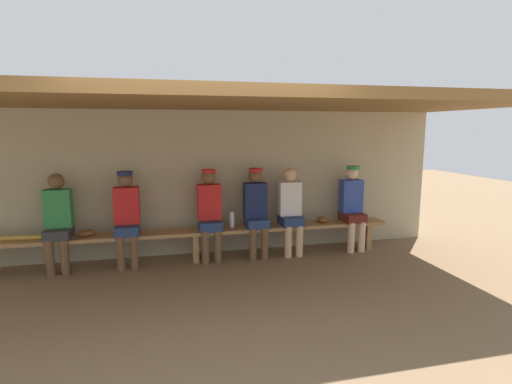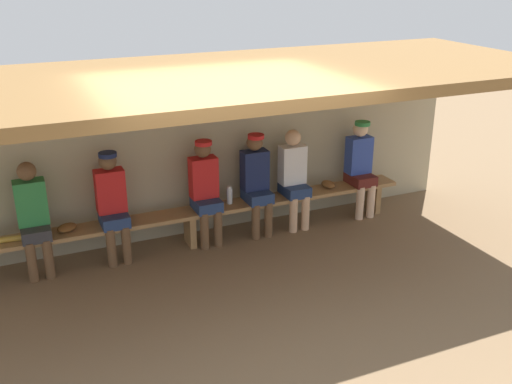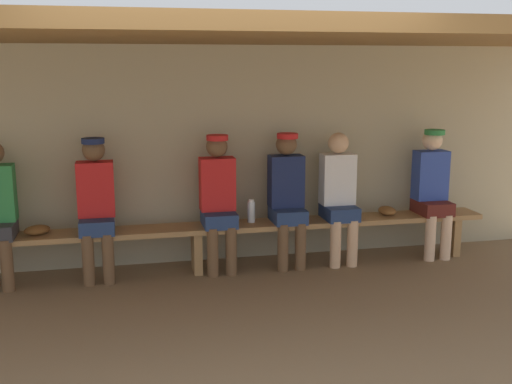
% 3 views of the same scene
% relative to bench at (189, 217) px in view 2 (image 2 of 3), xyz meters
% --- Properties ---
extents(ground_plane, '(24.00, 24.00, 0.00)m').
position_rel_bench_xyz_m(ground_plane, '(0.00, -1.55, -0.39)').
color(ground_plane, brown).
extents(back_wall, '(8.00, 0.20, 2.20)m').
position_rel_bench_xyz_m(back_wall, '(0.00, 0.45, 0.71)').
color(back_wall, tan).
rests_on(back_wall, ground).
extents(dugout_roof, '(8.00, 2.80, 0.12)m').
position_rel_bench_xyz_m(dugout_roof, '(0.00, -0.85, 1.87)').
color(dugout_roof, brown).
rests_on(dugout_roof, back_wall).
extents(bench, '(6.00, 0.36, 0.46)m').
position_rel_bench_xyz_m(bench, '(0.00, 0.00, 0.00)').
color(bench, '#9E7547').
rests_on(bench, ground).
extents(player_rightmost, '(0.34, 0.42, 1.34)m').
position_rel_bench_xyz_m(player_rightmost, '(-0.93, 0.00, 0.36)').
color(player_rightmost, navy).
rests_on(player_rightmost, ground).
extents(player_middle, '(0.34, 0.42, 1.34)m').
position_rel_bench_xyz_m(player_middle, '(1.47, 0.00, 0.34)').
color(player_middle, navy).
rests_on(player_middle, ground).
extents(player_in_red, '(0.34, 0.42, 1.34)m').
position_rel_bench_xyz_m(player_in_red, '(0.92, 0.00, 0.36)').
color(player_in_red, navy).
rests_on(player_in_red, ground).
extents(player_in_blue, '(0.34, 0.42, 1.34)m').
position_rel_bench_xyz_m(player_in_blue, '(-1.82, 0.00, 0.34)').
color(player_in_blue, '#333338').
rests_on(player_in_blue, ground).
extents(player_near_post, '(0.34, 0.42, 1.34)m').
position_rel_bench_xyz_m(player_near_post, '(2.50, 0.00, 0.36)').
color(player_near_post, '#591E19').
rests_on(player_near_post, ground).
extents(player_with_sunglasses, '(0.34, 0.42, 1.34)m').
position_rel_bench_xyz_m(player_with_sunglasses, '(0.22, 0.00, 0.36)').
color(player_with_sunglasses, navy).
rests_on(player_with_sunglasses, ground).
extents(water_bottle_clear, '(0.07, 0.07, 0.23)m').
position_rel_bench_xyz_m(water_bottle_clear, '(0.56, 0.04, 0.18)').
color(water_bottle_clear, silver).
rests_on(water_bottle_clear, bench).
extents(baseball_glove_dark_brown, '(0.17, 0.24, 0.09)m').
position_rel_bench_xyz_m(baseball_glove_dark_brown, '(2.01, 0.03, 0.12)').
color(baseball_glove_dark_brown, brown).
rests_on(baseball_glove_dark_brown, bench).
extents(baseball_glove_tan, '(0.29, 0.26, 0.09)m').
position_rel_bench_xyz_m(baseball_glove_tan, '(-1.48, 0.01, 0.12)').
color(baseball_glove_tan, brown).
rests_on(baseball_glove_tan, bench).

